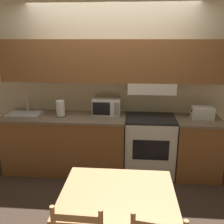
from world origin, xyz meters
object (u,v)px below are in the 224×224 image
(paper_towel_roll, at_px, (61,109))
(dining_table, at_px, (118,203))
(stove_range, at_px, (149,145))
(microwave, at_px, (107,106))
(toaster, at_px, (202,113))
(sink_basin, at_px, (24,114))

(paper_towel_roll, distance_m, dining_table, 1.92)
(paper_towel_roll, relative_size, dining_table, 0.24)
(stove_range, distance_m, microwave, 0.88)
(toaster, height_order, paper_towel_roll, paper_towel_roll)
(microwave, xyz_separation_m, dining_table, (0.28, -1.79, -0.38))
(microwave, bearing_deg, toaster, -4.52)
(stove_range, height_order, paper_towel_roll, paper_towel_roll)
(microwave, bearing_deg, paper_towel_roll, -165.92)
(sink_basin, bearing_deg, microwave, 6.37)
(toaster, bearing_deg, sink_basin, -179.38)
(stove_range, height_order, microwave, microwave)
(stove_range, distance_m, toaster, 0.91)
(toaster, height_order, sink_basin, sink_basin)
(sink_basin, bearing_deg, paper_towel_roll, -2.91)
(toaster, bearing_deg, microwave, 175.48)
(stove_range, relative_size, dining_table, 0.90)
(microwave, height_order, toaster, microwave)
(stove_range, xyz_separation_m, sink_basin, (-1.91, -0.02, 0.46))
(toaster, bearing_deg, stove_range, -179.33)
(sink_basin, bearing_deg, toaster, 0.62)
(toaster, xyz_separation_m, paper_towel_roll, (-2.07, -0.06, 0.03))
(microwave, distance_m, dining_table, 1.85)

